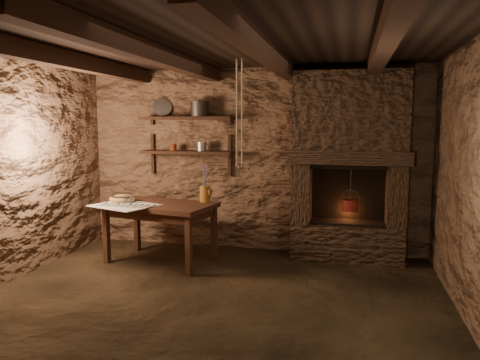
% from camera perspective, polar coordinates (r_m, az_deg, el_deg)
% --- Properties ---
extents(floor, '(4.50, 4.50, 0.00)m').
position_cam_1_polar(floor, '(4.57, -3.86, -14.74)').
color(floor, black).
rests_on(floor, ground).
extents(back_wall, '(4.50, 0.04, 2.40)m').
position_cam_1_polar(back_wall, '(6.20, 1.49, 2.46)').
color(back_wall, '#4F3525').
rests_on(back_wall, floor).
extents(front_wall, '(4.50, 0.04, 2.40)m').
position_cam_1_polar(front_wall, '(2.46, -17.98, -4.89)').
color(front_wall, '#4F3525').
rests_on(front_wall, floor).
extents(right_wall, '(0.04, 4.00, 2.40)m').
position_cam_1_polar(right_wall, '(4.20, 26.78, -0.47)').
color(right_wall, '#4F3525').
rests_on(right_wall, floor).
extents(ceiling, '(4.50, 4.00, 0.04)m').
position_cam_1_polar(ceiling, '(4.30, -4.13, 16.46)').
color(ceiling, black).
rests_on(ceiling, back_wall).
extents(beam_far_left, '(0.14, 3.95, 0.16)m').
position_cam_1_polar(beam_far_left, '(4.94, -21.47, 13.72)').
color(beam_far_left, black).
rests_on(beam_far_left, ceiling).
extents(beam_mid_left, '(0.14, 3.95, 0.16)m').
position_cam_1_polar(beam_mid_left, '(4.46, -10.48, 14.86)').
color(beam_mid_left, black).
rests_on(beam_mid_left, ceiling).
extents(beam_mid_right, '(0.14, 3.95, 0.16)m').
position_cam_1_polar(beam_mid_right, '(4.17, 2.70, 15.52)').
color(beam_mid_right, black).
rests_on(beam_mid_right, ceiling).
extents(beam_far_right, '(0.14, 3.95, 0.16)m').
position_cam_1_polar(beam_far_right, '(4.11, 17.07, 15.36)').
color(beam_far_right, black).
rests_on(beam_far_right, ceiling).
extents(shelf_lower, '(1.25, 0.30, 0.04)m').
position_cam_1_polar(shelf_lower, '(6.27, -6.44, 3.39)').
color(shelf_lower, black).
rests_on(shelf_lower, back_wall).
extents(shelf_upper, '(1.25, 0.30, 0.04)m').
position_cam_1_polar(shelf_upper, '(6.26, -6.50, 7.50)').
color(shelf_upper, black).
rests_on(shelf_upper, back_wall).
extents(hearth, '(1.43, 0.51, 2.30)m').
position_cam_1_polar(hearth, '(5.84, 13.12, 2.26)').
color(hearth, '#312218').
rests_on(hearth, floor).
extents(work_table, '(1.39, 0.96, 0.73)m').
position_cam_1_polar(work_table, '(5.78, -9.67, -6.09)').
color(work_table, '#371E13').
rests_on(work_table, floor).
extents(linen_cloth, '(0.86, 0.78, 0.01)m').
position_cam_1_polar(linen_cloth, '(5.62, -13.87, -3.02)').
color(linen_cloth, beige).
rests_on(linen_cloth, work_table).
extents(pewter_cutlery_row, '(0.63, 0.42, 0.01)m').
position_cam_1_polar(pewter_cutlery_row, '(5.60, -13.98, -2.95)').
color(pewter_cutlery_row, gray).
rests_on(pewter_cutlery_row, linen_cloth).
extents(drinking_glasses, '(0.23, 0.07, 0.09)m').
position_cam_1_polar(drinking_glasses, '(5.72, -13.07, -2.32)').
color(drinking_glasses, white).
rests_on(drinking_glasses, linen_cloth).
extents(stoneware_jug, '(0.16, 0.16, 0.45)m').
position_cam_1_polar(stoneware_jug, '(5.72, -4.26, -0.75)').
color(stoneware_jug, '#8E5D1B').
rests_on(stoneware_jug, work_table).
extents(wooden_bowl, '(0.36, 0.36, 0.11)m').
position_cam_1_polar(wooden_bowl, '(5.90, -14.15, -2.24)').
color(wooden_bowl, olive).
rests_on(wooden_bowl, work_table).
extents(iron_stockpot, '(0.31, 0.31, 0.18)m').
position_cam_1_polar(iron_stockpot, '(6.20, -4.94, 8.52)').
color(iron_stockpot, '#302D2A').
rests_on(iron_stockpot, shelf_upper).
extents(tin_pan, '(0.28, 0.20, 0.25)m').
position_cam_1_polar(tin_pan, '(6.50, -9.45, 8.74)').
color(tin_pan, '#A9A9A3').
rests_on(tin_pan, shelf_upper).
extents(small_kettle, '(0.20, 0.16, 0.18)m').
position_cam_1_polar(small_kettle, '(6.20, -4.69, 4.10)').
color(small_kettle, '#A9A9A3').
rests_on(small_kettle, shelf_lower).
extents(rusty_tin, '(0.09, 0.09, 0.09)m').
position_cam_1_polar(rusty_tin, '(6.34, -8.15, 3.98)').
color(rusty_tin, maroon).
rests_on(rusty_tin, shelf_lower).
extents(red_pot, '(0.26, 0.26, 0.54)m').
position_cam_1_polar(red_pot, '(5.86, 13.28, -2.93)').
color(red_pot, maroon).
rests_on(red_pot, hearth).
extents(hanging_ropes, '(0.08, 0.08, 1.20)m').
position_cam_1_polar(hanging_ropes, '(5.25, -0.09, 8.19)').
color(hanging_ropes, tan).
rests_on(hanging_ropes, ceiling).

